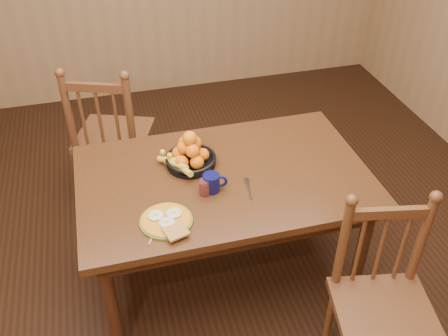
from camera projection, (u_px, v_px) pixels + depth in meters
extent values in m
cube|color=black|center=(224.00, 268.00, 3.21)|extent=(4.50, 5.00, 0.01)
cube|color=black|center=(224.00, 178.00, 2.76)|extent=(1.60, 1.00, 0.04)
cube|color=black|center=(207.00, 148.00, 3.13)|extent=(1.40, 0.04, 0.10)
cube|color=black|center=(246.00, 240.00, 2.49)|extent=(1.40, 0.04, 0.10)
cube|color=black|center=(341.00, 169.00, 2.96)|extent=(0.04, 0.84, 0.10)
cube|color=black|center=(94.00, 211.00, 2.66)|extent=(0.04, 0.84, 0.10)
cylinder|color=black|center=(112.00, 305.00, 2.54)|extent=(0.07, 0.07, 0.70)
cylinder|color=black|center=(361.00, 253.00, 2.83)|extent=(0.07, 0.07, 0.70)
cylinder|color=black|center=(101.00, 205.00, 3.15)|extent=(0.07, 0.07, 0.70)
cylinder|color=black|center=(307.00, 170.00, 3.44)|extent=(0.07, 0.07, 0.70)
cube|color=#4E2E17|center=(114.00, 135.00, 3.52)|extent=(0.62, 0.61, 0.04)
cylinder|color=#4E2E17|center=(151.00, 152.00, 3.81)|extent=(0.04, 0.04, 0.48)
cylinder|color=#4E2E17|center=(100.00, 149.00, 3.84)|extent=(0.04, 0.04, 0.48)
cylinder|color=#4E2E17|center=(140.00, 183.00, 3.51)|extent=(0.04, 0.04, 0.48)
cylinder|color=#4E2E17|center=(84.00, 179.00, 3.54)|extent=(0.04, 0.04, 0.48)
cylinder|color=#4E2E17|center=(130.00, 117.00, 3.16)|extent=(0.05, 0.05, 0.58)
cylinder|color=#4E2E17|center=(69.00, 114.00, 3.19)|extent=(0.05, 0.05, 0.58)
cylinder|color=#4E2E17|center=(100.00, 123.00, 3.21)|extent=(0.02, 0.02, 0.45)
cube|color=#4E2E17|center=(94.00, 87.00, 3.06)|extent=(0.39, 0.17, 0.06)
cube|color=#4E2E17|center=(384.00, 314.00, 2.35)|extent=(0.54, 0.52, 0.04)
cylinder|color=#4E2E17|center=(330.00, 316.00, 2.64)|extent=(0.04, 0.04, 0.45)
cylinder|color=#4E2E17|center=(400.00, 313.00, 2.65)|extent=(0.04, 0.04, 0.45)
cylinder|color=#4E2E17|center=(343.00, 244.00, 2.34)|extent=(0.05, 0.05, 0.54)
cylinder|color=#4E2E17|center=(421.00, 241.00, 2.36)|extent=(0.05, 0.05, 0.54)
cylinder|color=#4E2E17|center=(380.00, 250.00, 2.38)|extent=(0.02, 0.02, 0.42)
cube|color=#4E2E17|center=(390.00, 213.00, 2.23)|extent=(0.38, 0.11, 0.05)
cylinder|color=#59601E|center=(166.00, 221.00, 2.45)|extent=(0.26, 0.26, 0.01)
cylinder|color=orange|center=(166.00, 220.00, 2.45)|extent=(0.24, 0.24, 0.01)
ellipsoid|color=silver|center=(156.00, 215.00, 2.46)|extent=(0.08, 0.08, 0.01)
cube|color=#F2E08C|center=(156.00, 213.00, 2.45)|extent=(0.02, 0.02, 0.01)
ellipsoid|color=silver|center=(174.00, 213.00, 2.47)|extent=(0.08, 0.08, 0.01)
cube|color=#F2E08C|center=(174.00, 211.00, 2.46)|extent=(0.02, 0.02, 0.01)
ellipsoid|color=silver|center=(167.00, 222.00, 2.42)|extent=(0.08, 0.08, 0.01)
cube|color=#F2E08C|center=(167.00, 221.00, 2.41)|extent=(0.02, 0.02, 0.01)
cube|color=brown|center=(176.00, 232.00, 2.36)|extent=(0.13, 0.13, 0.01)
cube|color=silver|center=(249.00, 190.00, 2.64)|extent=(0.03, 0.15, 0.00)
cube|color=silver|center=(247.00, 180.00, 2.71)|extent=(0.03, 0.05, 0.00)
cube|color=silver|center=(153.00, 236.00, 2.37)|extent=(0.06, 0.11, 0.00)
ellipsoid|color=silver|center=(147.00, 226.00, 2.42)|extent=(0.03, 0.04, 0.01)
cylinder|color=#0B0C3F|center=(211.00, 183.00, 2.62)|extent=(0.09, 0.09, 0.10)
torus|color=#0B0C3F|center=(221.00, 181.00, 2.63)|extent=(0.07, 0.04, 0.07)
cylinder|color=black|center=(211.00, 176.00, 2.59)|extent=(0.08, 0.08, 0.00)
cylinder|color=silver|center=(205.00, 187.00, 2.60)|extent=(0.06, 0.06, 0.09)
cylinder|color=maroon|center=(205.00, 188.00, 2.60)|extent=(0.05, 0.05, 0.07)
cylinder|color=black|center=(191.00, 163.00, 2.82)|extent=(0.28, 0.28, 0.02)
torus|color=black|center=(191.00, 158.00, 2.80)|extent=(0.29, 0.29, 0.02)
cylinder|color=black|center=(191.00, 164.00, 2.83)|extent=(0.10, 0.10, 0.01)
sphere|color=orange|center=(203.00, 154.00, 2.81)|extent=(0.07, 0.07, 0.07)
sphere|color=orange|center=(192.00, 149.00, 2.85)|extent=(0.08, 0.08, 0.08)
sphere|color=orange|center=(179.00, 153.00, 2.81)|extent=(0.08, 0.08, 0.08)
sphere|color=orange|center=(182.00, 162.00, 2.75)|extent=(0.07, 0.07, 0.07)
sphere|color=orange|center=(197.00, 162.00, 2.75)|extent=(0.08, 0.08, 0.08)
sphere|color=orange|center=(194.00, 143.00, 2.79)|extent=(0.08, 0.08, 0.08)
sphere|color=orange|center=(184.00, 147.00, 2.76)|extent=(0.07, 0.07, 0.07)
sphere|color=orange|center=(193.00, 151.00, 2.73)|extent=(0.08, 0.08, 0.08)
sphere|color=orange|center=(190.00, 138.00, 2.72)|extent=(0.08, 0.08, 0.08)
sphere|color=orange|center=(185.00, 143.00, 2.80)|extent=(0.07, 0.07, 0.07)
cylinder|color=yellow|center=(176.00, 165.00, 2.75)|extent=(0.10, 0.17, 0.07)
cylinder|color=yellow|center=(171.00, 160.00, 2.79)|extent=(0.14, 0.15, 0.07)
cylinder|color=yellow|center=(183.00, 169.00, 2.72)|extent=(0.06, 0.18, 0.07)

